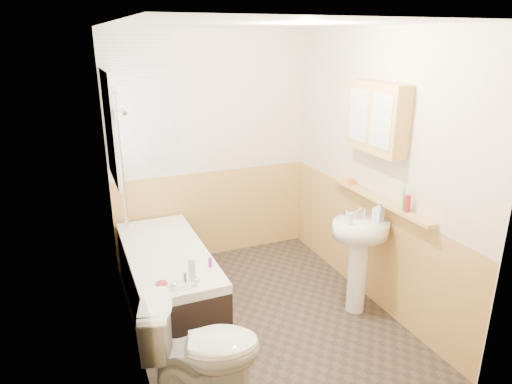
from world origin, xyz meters
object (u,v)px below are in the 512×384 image
bathtub (168,276)px  toilet (203,350)px  pine_shelf (378,199)px  sink (359,248)px  medicine_cabinet (377,118)px

bathtub → toilet: bearing=-91.4°
bathtub → pine_shelf: 2.05m
toilet → sink: size_ratio=0.80×
toilet → medicine_cabinet: (1.77, 0.63, 1.37)m
bathtub → pine_shelf: pine_shelf is taller
pine_shelf → medicine_cabinet: bearing=110.9°
bathtub → pine_shelf: bearing=-21.6°
toilet → medicine_cabinet: bearing=-54.7°
pine_shelf → medicine_cabinet: (-0.03, 0.07, 0.71)m
pine_shelf → bathtub: bearing=158.4°
sink → pine_shelf: (0.20, 0.06, 0.41)m
medicine_cabinet → bathtub: bearing=160.2°
bathtub → sink: size_ratio=1.61×
toilet → medicine_cabinet: 2.33m
bathtub → sink: 1.78m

